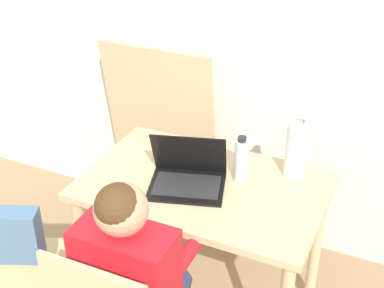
{
  "coord_description": "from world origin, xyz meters",
  "views": [
    {
      "loc": [
        0.74,
        -0.19,
        1.98
      ],
      "look_at": [
        -0.04,
        1.5,
        0.92
      ],
      "focal_mm": 50.0,
      "sensor_mm": 36.0,
      "label": 1
    }
  ],
  "objects_px": {
    "person_seated": "(134,271)",
    "laptop": "(188,173)",
    "water_bottle": "(241,160)",
    "flower_vase": "(296,148)",
    "chair_spare": "(1,262)"
  },
  "relations": [
    {
      "from": "person_seated",
      "to": "laptop",
      "type": "relative_size",
      "value": 2.92
    },
    {
      "from": "water_bottle",
      "to": "flower_vase",
      "type": "bearing_deg",
      "value": 33.2
    },
    {
      "from": "chair_spare",
      "to": "person_seated",
      "type": "height_order",
      "value": "person_seated"
    },
    {
      "from": "laptop",
      "to": "water_bottle",
      "type": "relative_size",
      "value": 1.77
    },
    {
      "from": "chair_spare",
      "to": "person_seated",
      "type": "relative_size",
      "value": 0.84
    },
    {
      "from": "person_seated",
      "to": "flower_vase",
      "type": "relative_size",
      "value": 3.45
    },
    {
      "from": "flower_vase",
      "to": "water_bottle",
      "type": "distance_m",
      "value": 0.23
    },
    {
      "from": "chair_spare",
      "to": "flower_vase",
      "type": "bearing_deg",
      "value": -159.12
    },
    {
      "from": "flower_vase",
      "to": "laptop",
      "type": "bearing_deg",
      "value": -146.97
    },
    {
      "from": "person_seated",
      "to": "laptop",
      "type": "bearing_deg",
      "value": -88.67
    },
    {
      "from": "chair_spare",
      "to": "flower_vase",
      "type": "relative_size",
      "value": 2.89
    },
    {
      "from": "laptop",
      "to": "flower_vase",
      "type": "bearing_deg",
      "value": 16.06
    },
    {
      "from": "chair_spare",
      "to": "water_bottle",
      "type": "height_order",
      "value": "water_bottle"
    },
    {
      "from": "flower_vase",
      "to": "water_bottle",
      "type": "xyz_separation_m",
      "value": [
        -0.19,
        -0.13,
        -0.04
      ]
    },
    {
      "from": "laptop",
      "to": "water_bottle",
      "type": "height_order",
      "value": "laptop"
    }
  ]
}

